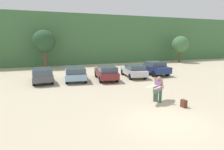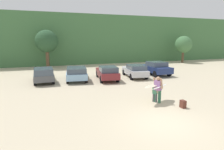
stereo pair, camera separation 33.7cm
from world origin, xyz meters
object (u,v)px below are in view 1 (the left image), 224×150
Objects in this scene: surfboard_cream at (154,85)px; parked_car_silver at (134,70)px; surfboard_white at (160,86)px; person_adult at (159,88)px; parked_car_maroon at (106,72)px; backpack_dropped at (184,104)px; parked_car_sky_blue at (75,73)px; parked_car_navy at (154,68)px; parked_car_dark_gray at (42,75)px; person_child at (156,92)px.

parked_car_silver is at bearing -139.23° from surfboard_cream.
surfboard_white is (-2.23, -8.06, 0.29)m from parked_car_silver.
person_adult reaches higher than surfboard_cream.
parked_car_maroon reaches higher than backpack_dropped.
parked_car_sky_blue reaches higher than backpack_dropped.
surfboard_white is at bearing 127.69° from surfboard_cream.
surfboard_cream is (-5.44, -8.38, 0.30)m from parked_car_navy.
parked_car_sky_blue is at bearing -94.10° from person_adult.
parked_car_silver is (9.13, -0.64, -0.03)m from parked_car_dark_gray.
parked_car_navy is 10.84m from backpack_dropped.
backpack_dropped is at bearing 94.11° from person_adult.
surfboard_cream reaches higher than person_child.
parked_car_sky_blue is (3.04, -0.22, -0.00)m from parked_car_dark_gray.
parked_car_silver is at bearing -86.24° from parked_car_sky_blue.
parked_car_maroon is at bearing -100.87° from parked_car_dark_gray.
parked_car_maroon reaches higher than surfboard_cream.
parked_car_maroon is 7.79m from surfboard_white.
person_adult is 3.71× the size of backpack_dropped.
parked_car_silver is 9.57m from backpack_dropped.
parked_car_maroon reaches higher than parked_car_dark_gray.
parked_car_sky_blue is at bearing 89.14° from parked_car_navy.
surfboard_cream reaches higher than backpack_dropped.
parked_car_maroon is at bearing -96.81° from parked_car_sky_blue.
parked_car_dark_gray is at bearing -80.09° from person_child.
parked_car_dark_gray is 1.07× the size of parked_car_navy.
person_adult is (-2.36, -8.07, 0.22)m from parked_car_silver.
backpack_dropped is (1.68, -9.11, -0.52)m from parked_car_maroon.
person_adult is 1.49× the size of person_child.
parked_car_navy reaches higher than parked_car_dark_gray.
parked_car_silver is at bearing -135.13° from person_child.
parked_car_sky_blue is 8.94m from parked_car_navy.
parked_car_silver is 2.25× the size of surfboard_cream.
parked_car_dark_gray is at bearing 127.10° from backpack_dropped.
person_adult reaches higher than parked_car_sky_blue.
backpack_dropped is at bearing -161.40° from parked_car_maroon.
surfboard_cream is 2.07m from backpack_dropped.
parked_car_navy is at bearing -149.23° from person_adult.
person_child is at bearing 123.08° from backpack_dropped.
backpack_dropped is at bearing 95.23° from person_child.
surfboard_white is 3.99× the size of backpack_dropped.
person_child is at bearing 170.18° from parked_car_silver.
parked_car_sky_blue is at bearing 83.62° from parked_car_maroon.
parked_car_maroon is (2.91, -0.75, 0.00)m from parked_car_sky_blue.
person_child is 0.46m from surfboard_white.
backpack_dropped is (0.97, -1.49, -0.41)m from person_child.
parked_car_maroon is 3.20m from parked_car_silver.
surfboard_white is at bearing 157.18° from person_adult.
parked_car_maroon is 2.34× the size of surfboard_cream.
surfboard_cream is (0.59, -7.58, 0.36)m from parked_car_maroon.
surfboard_cream is at bearing -149.50° from parked_car_sky_blue.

